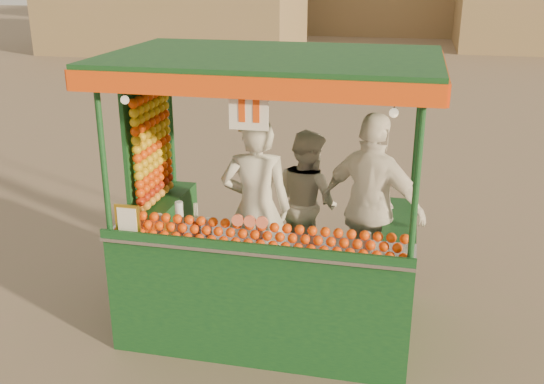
% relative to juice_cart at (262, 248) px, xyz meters
% --- Properties ---
extents(ground, '(90.00, 90.00, 0.00)m').
position_rel_juice_cart_xyz_m(ground, '(0.54, 0.19, -0.88)').
color(ground, '#766954').
rests_on(ground, ground).
extents(juice_cart, '(2.99, 1.94, 2.71)m').
position_rel_juice_cart_xyz_m(juice_cart, '(0.00, 0.00, 0.00)').
color(juice_cart, '#0F391E').
rests_on(juice_cart, ground).
extents(vendor_left, '(0.74, 0.55, 1.85)m').
position_rel_juice_cart_xyz_m(vendor_left, '(-0.08, 0.10, 0.36)').
color(vendor_left, beige).
rests_on(vendor_left, ground).
extents(vendor_middle, '(0.96, 0.95, 1.56)m').
position_rel_juice_cart_xyz_m(vendor_middle, '(0.31, 0.77, 0.21)').
color(vendor_middle, silver).
rests_on(vendor_middle, ground).
extents(vendor_right, '(1.19, 0.86, 1.87)m').
position_rel_juice_cart_xyz_m(vendor_right, '(1.01, 0.33, 0.37)').
color(vendor_right, white).
rests_on(vendor_right, ground).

